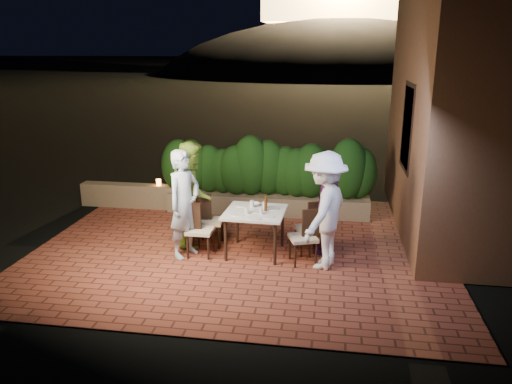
% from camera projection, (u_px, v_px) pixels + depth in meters
% --- Properties ---
extents(ground, '(400.00, 400.00, 0.00)m').
position_uv_depth(ground, '(237.00, 257.00, 8.36)').
color(ground, black).
rests_on(ground, ground).
extents(terrace_floor, '(7.00, 6.00, 0.15)m').
position_uv_depth(terrace_floor, '(243.00, 248.00, 8.85)').
color(terrace_floor, brown).
rests_on(terrace_floor, ground).
extents(building_wall, '(1.60, 5.00, 5.00)m').
position_uv_depth(building_wall, '(452.00, 97.00, 9.02)').
color(building_wall, brown).
rests_on(building_wall, ground).
extents(window_pane, '(0.08, 1.00, 1.40)m').
position_uv_depth(window_pane, '(409.00, 127.00, 8.80)').
color(window_pane, black).
rests_on(window_pane, building_wall).
extents(window_frame, '(0.06, 1.15, 1.55)m').
position_uv_depth(window_frame, '(408.00, 127.00, 8.80)').
color(window_frame, black).
rests_on(window_frame, building_wall).
extents(planter, '(4.20, 0.55, 0.40)m').
position_uv_depth(planter, '(267.00, 204.00, 10.45)').
color(planter, '#76664B').
rests_on(planter, ground).
extents(hedge, '(4.00, 0.70, 1.10)m').
position_uv_depth(hedge, '(268.00, 169.00, 10.24)').
color(hedge, '#13360E').
rests_on(hedge, planter).
extents(parapet, '(2.20, 0.30, 0.50)m').
position_uv_depth(parapet, '(131.00, 195.00, 10.88)').
color(parapet, '#76664B').
rests_on(parapet, ground).
extents(hill, '(52.00, 40.00, 22.00)m').
position_uv_depth(hill, '(338.00, 105.00, 66.11)').
color(hill, black).
rests_on(hill, ground).
extents(dining_table, '(1.02, 1.02, 0.75)m').
position_uv_depth(dining_table, '(255.00, 232.00, 8.35)').
color(dining_table, white).
rests_on(dining_table, ground).
extents(plate_nw, '(0.22, 0.22, 0.01)m').
position_uv_depth(plate_nw, '(238.00, 214.00, 8.07)').
color(plate_nw, white).
rests_on(plate_nw, dining_table).
extents(plate_sw, '(0.21, 0.21, 0.01)m').
position_uv_depth(plate_sw, '(242.00, 205.00, 8.53)').
color(plate_sw, white).
rests_on(plate_sw, dining_table).
extents(plate_ne, '(0.20, 0.20, 0.01)m').
position_uv_depth(plate_ne, '(269.00, 217.00, 7.96)').
color(plate_ne, white).
rests_on(plate_ne, dining_table).
extents(plate_se, '(0.23, 0.23, 0.01)m').
position_uv_depth(plate_se, '(273.00, 208.00, 8.37)').
color(plate_se, white).
rests_on(plate_se, dining_table).
extents(plate_centre, '(0.20, 0.20, 0.01)m').
position_uv_depth(plate_centre, '(255.00, 211.00, 8.23)').
color(plate_centre, white).
rests_on(plate_centre, dining_table).
extents(plate_front, '(0.24, 0.24, 0.01)m').
position_uv_depth(plate_front, '(254.00, 218.00, 7.90)').
color(plate_front, white).
rests_on(plate_front, dining_table).
extents(glass_nw, '(0.07, 0.07, 0.12)m').
position_uv_depth(glass_nw, '(246.00, 210.00, 8.10)').
color(glass_nw, silver).
rests_on(glass_nw, dining_table).
extents(glass_sw, '(0.07, 0.07, 0.12)m').
position_uv_depth(glass_sw, '(252.00, 204.00, 8.41)').
color(glass_sw, silver).
rests_on(glass_sw, dining_table).
extents(glass_ne, '(0.06, 0.06, 0.10)m').
position_uv_depth(glass_ne, '(261.00, 211.00, 8.09)').
color(glass_ne, silver).
rests_on(glass_ne, dining_table).
extents(glass_se, '(0.07, 0.07, 0.12)m').
position_uv_depth(glass_se, '(265.00, 205.00, 8.36)').
color(glass_se, silver).
rests_on(glass_se, dining_table).
extents(beer_bottle, '(0.05, 0.05, 0.28)m').
position_uv_depth(beer_bottle, '(266.00, 203.00, 8.21)').
color(beer_bottle, '#49270C').
rests_on(beer_bottle, dining_table).
extents(bowl, '(0.24, 0.24, 0.05)m').
position_uv_depth(bowl, '(254.00, 204.00, 8.53)').
color(bowl, white).
rests_on(bowl, dining_table).
extents(chair_left_front, '(0.43, 0.43, 0.92)m').
position_uv_depth(chair_left_front, '(200.00, 229.00, 8.25)').
color(chair_left_front, black).
rests_on(chair_left_front, ground).
extents(chair_left_back, '(0.45, 0.45, 0.92)m').
position_uv_depth(chair_left_back, '(210.00, 220.00, 8.70)').
color(chair_left_back, black).
rests_on(chair_left_back, ground).
extents(chair_right_front, '(0.53, 0.53, 0.89)m').
position_uv_depth(chair_right_front, '(303.00, 237.00, 7.97)').
color(chair_right_front, black).
rests_on(chair_right_front, ground).
extents(chair_right_back, '(0.53, 0.53, 0.89)m').
position_uv_depth(chair_right_back, '(308.00, 227.00, 8.38)').
color(chair_right_back, black).
rests_on(chair_right_back, ground).
extents(diner_blue, '(0.68, 0.78, 1.80)m').
position_uv_depth(diner_blue, '(184.00, 204.00, 8.13)').
color(diner_blue, '#A5BCD4').
rests_on(diner_blue, ground).
extents(diner_green, '(0.87, 1.02, 1.83)m').
position_uv_depth(diner_green, '(192.00, 193.00, 8.69)').
color(diner_green, '#88B338').
rests_on(diner_green, ground).
extents(diner_white, '(1.06, 1.36, 1.86)m').
position_uv_depth(diner_white, '(325.00, 211.00, 7.70)').
color(diner_white, white).
rests_on(diner_white, ground).
extents(diner_purple, '(0.57, 1.01, 1.63)m').
position_uv_depth(diner_purple, '(328.00, 206.00, 8.29)').
color(diner_purple, '#6F2879').
rests_on(diner_purple, ground).
extents(parapet_lamp, '(0.10, 0.10, 0.14)m').
position_uv_depth(parapet_lamp, '(159.00, 182.00, 10.70)').
color(parapet_lamp, orange).
rests_on(parapet_lamp, parapet).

